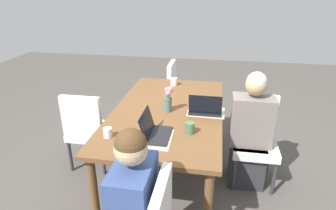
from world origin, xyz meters
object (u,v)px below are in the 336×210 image
at_px(dining_table, 168,116).
at_px(laptop_far_left_near, 205,109).
at_px(laptop_head_right_left_mid, 154,132).
at_px(coffee_mug_near_left, 190,128).
at_px(person_far_left_near, 250,136).
at_px(chair_near_right_near, 88,127).
at_px(coffee_mug_near_right, 108,133).
at_px(coffee_mug_centre_left, 174,82).
at_px(flower_vase, 168,100).
at_px(chair_head_left_left_far, 179,90).
at_px(chair_far_left_near, 255,136).

height_order(dining_table, laptop_far_left_near, laptop_far_left_near).
height_order(dining_table, laptop_head_right_left_mid, laptop_head_right_left_mid).
xyz_separation_m(laptop_head_right_left_mid, coffee_mug_near_left, (-0.10, 0.29, 0.01)).
xyz_separation_m(person_far_left_near, chair_near_right_near, (0.04, -1.70, -0.03)).
xyz_separation_m(coffee_mug_near_right, coffee_mug_centre_left, (-1.37, 0.35, 0.01)).
xyz_separation_m(person_far_left_near, coffee_mug_centre_left, (-0.74, -0.88, 0.28)).
height_order(flower_vase, laptop_head_right_left_mid, flower_vase).
height_order(dining_table, chair_near_right_near, chair_near_right_near).
bearing_deg(laptop_head_right_left_mid, coffee_mug_centre_left, -178.80).
bearing_deg(flower_vase, chair_head_left_left_far, -177.38).
bearing_deg(chair_head_left_left_far, chair_far_left_near, 38.70).
bearing_deg(coffee_mug_near_left, chair_far_left_near, 130.10).
bearing_deg(dining_table, chair_head_left_left_far, -177.65).
height_order(flower_vase, coffee_mug_near_right, flower_vase).
relative_size(coffee_mug_near_right, coffee_mug_centre_left, 0.89).
bearing_deg(laptop_head_right_left_mid, chair_far_left_near, 124.51).
relative_size(chair_far_left_near, coffee_mug_near_right, 11.09).
bearing_deg(chair_head_left_left_far, coffee_mug_near_left, 10.59).
height_order(chair_far_left_near, laptop_far_left_near, laptop_far_left_near).
bearing_deg(chair_far_left_near, flower_vase, -82.68).
bearing_deg(person_far_left_near, laptop_far_left_near, -86.45).
bearing_deg(dining_table, flower_vase, 11.66).
relative_size(chair_head_left_left_far, coffee_mug_centre_left, 9.84).
distance_m(person_far_left_near, flower_vase, 0.89).
relative_size(person_far_left_near, coffee_mug_centre_left, 13.07).
bearing_deg(coffee_mug_centre_left, coffee_mug_near_left, 15.06).
height_order(laptop_far_left_near, coffee_mug_centre_left, laptop_far_left_near).
distance_m(chair_far_left_near, coffee_mug_near_right, 1.50).
xyz_separation_m(laptop_far_left_near, laptop_head_right_left_mid, (0.53, -0.40, -0.00)).
distance_m(chair_near_right_near, laptop_head_right_left_mid, 1.03).
bearing_deg(coffee_mug_near_right, flower_vase, 145.50).
relative_size(dining_table, coffee_mug_near_right, 23.54).
distance_m(dining_table, chair_head_left_left_far, 1.26).
bearing_deg(laptop_far_left_near, person_far_left_near, 93.55).
bearing_deg(person_far_left_near, coffee_mug_near_right, -62.82).
bearing_deg(chair_near_right_near, laptop_head_right_left_mid, 58.90).
height_order(dining_table, chair_far_left_near, chair_far_left_near).
xyz_separation_m(chair_near_right_near, coffee_mug_centre_left, (-0.78, 0.82, 0.30)).
xyz_separation_m(chair_far_left_near, laptop_head_right_left_mid, (0.63, -0.91, 0.30)).
xyz_separation_m(flower_vase, coffee_mug_near_left, (0.41, 0.26, -0.07)).
bearing_deg(chair_near_right_near, laptop_far_left_near, 90.77).
xyz_separation_m(coffee_mug_near_left, coffee_mug_centre_left, (-1.18, -0.32, -0.00)).
relative_size(person_far_left_near, chair_head_left_left_far, 1.33).
bearing_deg(laptop_far_left_near, chair_near_right_near, -89.23).
relative_size(chair_far_left_near, laptop_far_left_near, 2.81).
bearing_deg(laptop_head_right_left_mid, dining_table, 177.30).
bearing_deg(laptop_far_left_near, dining_table, -94.21).
bearing_deg(dining_table, coffee_mug_near_right, -32.37).
height_order(chair_near_right_near, laptop_head_right_left_mid, laptop_head_right_left_mid).
bearing_deg(dining_table, person_far_left_near, 90.06).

